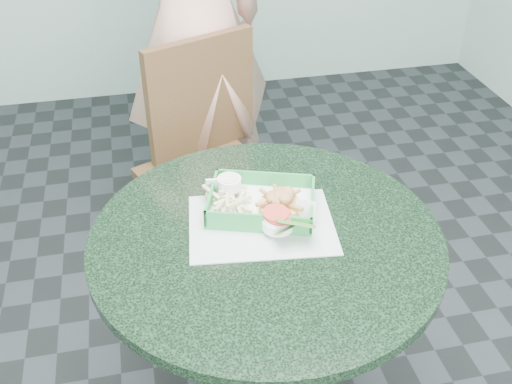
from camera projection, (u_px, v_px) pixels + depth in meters
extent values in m
cylinder|color=black|center=(265.00, 339.00, 1.71)|extent=(0.09, 0.09, 0.70)
cylinder|color=#1C2C23|center=(266.00, 244.00, 1.51)|extent=(0.88, 0.88, 0.03)
cube|color=#543316|center=(213.00, 180.00, 2.25)|extent=(0.45, 0.45, 0.04)
cube|color=#543316|center=(201.00, 96.00, 2.27)|extent=(0.45, 0.04, 0.46)
cube|color=#543316|center=(171.00, 269.00, 2.20)|extent=(0.04, 0.04, 0.43)
cube|color=#543316|center=(274.00, 254.00, 2.27)|extent=(0.04, 0.04, 0.43)
cube|color=#543316|center=(162.00, 207.00, 2.51)|extent=(0.04, 0.04, 0.43)
cube|color=#543316|center=(252.00, 195.00, 2.57)|extent=(0.04, 0.04, 0.43)
cube|color=#ADB9B7|center=(261.00, 231.00, 1.53)|extent=(0.39, 0.31, 0.00)
cube|color=#25853B|center=(261.00, 214.00, 1.57)|extent=(0.27, 0.20, 0.01)
cube|color=white|center=(261.00, 212.00, 1.57)|extent=(0.26, 0.18, 0.00)
cube|color=#25853B|center=(254.00, 186.00, 1.63)|extent=(0.27, 0.01, 0.05)
cube|color=#25853B|center=(270.00, 228.00, 1.48)|extent=(0.27, 0.01, 0.05)
cube|color=#25853B|center=(310.00, 200.00, 1.58)|extent=(0.01, 0.20, 0.05)
cube|color=#25853B|center=(212.00, 213.00, 1.54)|extent=(0.01, 0.20, 0.05)
cylinder|color=#E2AA4F|center=(281.00, 209.00, 1.56)|extent=(0.11, 0.11, 0.02)
cylinder|color=white|center=(224.00, 196.00, 1.57)|extent=(0.06, 0.06, 0.03)
cylinder|color=beige|center=(224.00, 190.00, 1.56)|extent=(0.06, 0.06, 0.00)
cylinder|color=white|center=(288.00, 225.00, 1.50)|extent=(0.08, 0.08, 0.03)
torus|color=white|center=(288.00, 220.00, 1.49)|extent=(0.07, 0.07, 0.01)
cylinder|color=#C53B2C|center=(288.00, 217.00, 1.49)|extent=(0.07, 0.07, 0.01)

